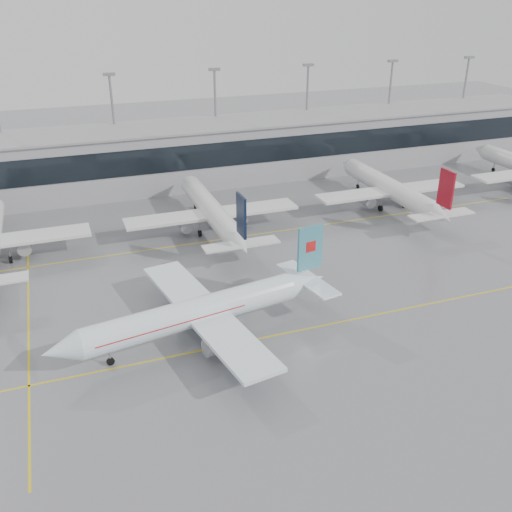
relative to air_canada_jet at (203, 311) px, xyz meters
name	(u,v)px	position (x,y,z in m)	size (l,w,h in m)	color
ground	(290,332)	(10.05, -2.73, -3.58)	(320.00, 320.00, 0.00)	slate
taxi_line_main	(290,332)	(10.05, -2.73, -3.57)	(120.00, 0.25, 0.01)	yellow
taxi_line_north	(219,240)	(10.05, 27.27, -3.57)	(120.00, 0.25, 0.01)	yellow
taxi_line_cross	(28,316)	(-19.95, 12.27, -3.57)	(0.25, 60.00, 0.01)	yellow
terminal	(174,156)	(10.05, 59.27, 2.42)	(180.00, 15.00, 12.00)	gray
terminal_glass	(182,158)	(10.05, 51.72, 3.92)	(180.00, 0.20, 5.00)	black
terminal_roof	(173,127)	(10.05, 59.27, 8.62)	(182.00, 16.00, 0.40)	gray
light_masts	(166,115)	(10.05, 65.27, 9.77)	(156.40, 1.00, 22.60)	gray
air_canada_jet	(203,311)	(0.00, 0.00, 0.00)	(36.03, 29.00, 11.29)	white
parked_jet_c	(212,211)	(10.05, 30.96, 0.14)	(29.64, 36.96, 11.72)	silver
parked_jet_d	(391,189)	(45.05, 30.96, 0.14)	(29.64, 36.96, 11.72)	silver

